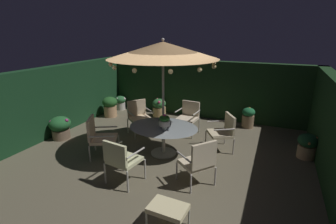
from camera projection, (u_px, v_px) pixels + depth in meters
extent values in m
cube|color=brown|center=(160.00, 159.00, 6.12)|extent=(7.45, 7.38, 0.02)
cube|color=#1A361B|center=(202.00, 89.00, 8.91)|extent=(7.45, 0.30, 1.99)
cube|color=#15371D|center=(46.00, 103.00, 7.16)|extent=(0.30, 7.38, 1.99)
cylinder|color=#BBB1A6|center=(164.00, 153.00, 6.37)|extent=(0.63, 0.63, 0.03)
cylinder|color=#BBB1A6|center=(163.00, 141.00, 6.26)|extent=(0.09, 0.09, 0.70)
ellipsoid|color=gray|center=(163.00, 127.00, 6.15)|extent=(1.72, 1.39, 0.03)
cylinder|color=#B5ADAB|center=(163.00, 106.00, 5.99)|extent=(0.06, 0.06, 2.48)
cone|color=tan|center=(163.00, 50.00, 5.60)|extent=(2.52, 2.52, 0.37)
sphere|color=#B5ADAB|center=(163.00, 40.00, 5.53)|extent=(0.07, 0.07, 0.07)
sphere|color=#F9DB8C|center=(214.00, 67.00, 5.24)|extent=(0.09, 0.09, 0.09)
sphere|color=#F9DB8C|center=(214.00, 63.00, 5.78)|extent=(0.09, 0.09, 0.09)
sphere|color=#F9DB8C|center=(199.00, 60.00, 6.39)|extent=(0.09, 0.09, 0.09)
sphere|color=#F9DB8C|center=(183.00, 59.00, 6.69)|extent=(0.09, 0.09, 0.09)
sphere|color=#F9DB8C|center=(159.00, 59.00, 6.79)|extent=(0.09, 0.09, 0.09)
sphere|color=#F9DB8C|center=(137.00, 59.00, 6.58)|extent=(0.09, 0.09, 0.09)
sphere|color=#F9DB8C|center=(119.00, 62.00, 6.12)|extent=(0.09, 0.09, 0.09)
sphere|color=#F9DB8C|center=(110.00, 64.00, 5.59)|extent=(0.09, 0.09, 0.09)
sphere|color=#F9DB8C|center=(114.00, 68.00, 5.06)|extent=(0.09, 0.09, 0.09)
sphere|color=#F9DB8C|center=(134.00, 71.00, 4.69)|extent=(0.09, 0.09, 0.09)
sphere|color=#F9DB8C|center=(171.00, 72.00, 4.58)|extent=(0.09, 0.09, 0.09)
sphere|color=#F9DB8C|center=(200.00, 70.00, 4.81)|extent=(0.09, 0.09, 0.09)
cylinder|color=beige|center=(164.00, 127.00, 5.96)|extent=(0.12, 0.12, 0.10)
cylinder|color=beige|center=(164.00, 123.00, 5.92)|extent=(0.26, 0.26, 0.12)
ellipsoid|color=#245F23|center=(164.00, 118.00, 5.89)|extent=(0.25, 0.25, 0.15)
sphere|color=#B93487|center=(164.00, 116.00, 5.87)|extent=(0.09, 0.09, 0.09)
cylinder|color=#B9B6A9|center=(192.00, 132.00, 7.16)|extent=(0.04, 0.04, 0.45)
cylinder|color=#B9B6A9|center=(175.00, 128.00, 7.42)|extent=(0.04, 0.04, 0.45)
cylinder|color=#B9B6A9|center=(199.00, 126.00, 7.62)|extent=(0.04, 0.04, 0.45)
cylinder|color=#B9B6A9|center=(182.00, 123.00, 7.87)|extent=(0.04, 0.04, 0.45)
cube|color=beige|center=(187.00, 119.00, 7.44)|extent=(0.59, 0.57, 0.07)
cube|color=beige|center=(191.00, 108.00, 7.58)|extent=(0.54, 0.10, 0.44)
cylinder|color=#B9B6A9|center=(196.00, 113.00, 7.24)|extent=(0.08, 0.52, 0.04)
cylinder|color=#B9B6A9|center=(179.00, 110.00, 7.50)|extent=(0.08, 0.52, 0.04)
cylinder|color=#B5B7A9|center=(154.00, 128.00, 7.41)|extent=(0.04, 0.04, 0.44)
cylinder|color=#B5B7A9|center=(135.00, 132.00, 7.13)|extent=(0.04, 0.04, 0.44)
cylinder|color=#B5B7A9|center=(146.00, 122.00, 7.88)|extent=(0.04, 0.04, 0.44)
cylinder|color=#B5B7A9|center=(128.00, 126.00, 7.61)|extent=(0.04, 0.04, 0.44)
cube|color=beige|center=(140.00, 119.00, 7.43)|extent=(0.80, 0.80, 0.07)
cube|color=beige|center=(137.00, 108.00, 7.57)|extent=(0.40, 0.49, 0.48)
cylinder|color=#B5B7A9|center=(150.00, 110.00, 7.50)|extent=(0.45, 0.36, 0.04)
cylinder|color=#B5B7A9|center=(130.00, 113.00, 7.22)|extent=(0.45, 0.36, 0.04)
cylinder|color=#B8B2A8|center=(119.00, 142.00, 6.52)|extent=(0.04, 0.04, 0.41)
cylinder|color=#B8B2A8|center=(116.00, 153.00, 5.93)|extent=(0.04, 0.04, 0.41)
cylinder|color=#B8B2A8|center=(95.00, 143.00, 6.48)|extent=(0.04, 0.04, 0.41)
cylinder|color=#B8B2A8|center=(90.00, 154.00, 5.89)|extent=(0.04, 0.04, 0.41)
cube|color=beige|center=(104.00, 139.00, 6.13)|extent=(0.80, 0.81, 0.07)
cube|color=beige|center=(91.00, 128.00, 6.02)|extent=(0.33, 0.55, 0.52)
cylinder|color=#B8B2A8|center=(106.00, 127.00, 6.37)|extent=(0.53, 0.30, 0.04)
cylinder|color=#B8B2A8|center=(101.00, 137.00, 5.78)|extent=(0.53, 0.30, 0.04)
cylinder|color=#B5B3A8|center=(123.00, 162.00, 5.50)|extent=(0.04, 0.04, 0.45)
cylinder|color=#B5B3A8|center=(145.00, 169.00, 5.20)|extent=(0.04, 0.04, 0.45)
cylinder|color=#B5B3A8|center=(105.00, 173.00, 5.05)|extent=(0.04, 0.04, 0.45)
cylinder|color=#B5B3A8|center=(128.00, 182.00, 4.76)|extent=(0.04, 0.04, 0.45)
cube|color=beige|center=(125.00, 160.00, 5.05)|extent=(0.64, 0.61, 0.07)
cube|color=beige|center=(115.00, 154.00, 4.76)|extent=(0.56, 0.14, 0.43)
cylinder|color=#B5B3A8|center=(113.00, 146.00, 5.12)|extent=(0.11, 0.53, 0.04)
cylinder|color=#B5B3A8|center=(136.00, 153.00, 4.83)|extent=(0.11, 0.53, 0.04)
cylinder|color=#B5AEA9|center=(177.00, 171.00, 5.19)|extent=(0.04, 0.04, 0.40)
cylinder|color=#B5AEA9|center=(200.00, 164.00, 5.44)|extent=(0.04, 0.04, 0.40)
cylinder|color=#B5AEA9|center=(191.00, 184.00, 4.73)|extent=(0.04, 0.04, 0.40)
cylinder|color=#B5AEA9|center=(215.00, 176.00, 4.99)|extent=(0.04, 0.04, 0.40)
cube|color=beige|center=(196.00, 163.00, 5.02)|extent=(0.76, 0.77, 0.07)
cube|color=beige|center=(204.00, 155.00, 4.71)|extent=(0.39, 0.46, 0.51)
cylinder|color=#B5AEA9|center=(184.00, 157.00, 4.83)|extent=(0.42, 0.35, 0.04)
cylinder|color=#B5AEA9|center=(208.00, 151.00, 5.08)|extent=(0.42, 0.35, 0.04)
cylinder|color=#BBB2A9|center=(213.00, 148.00, 6.18)|extent=(0.04, 0.04, 0.41)
cylinder|color=#BBB2A9|center=(206.00, 138.00, 6.75)|extent=(0.04, 0.04, 0.41)
cylinder|color=#BBB2A9|center=(233.00, 147.00, 6.26)|extent=(0.04, 0.04, 0.41)
cylinder|color=#BBB2A9|center=(225.00, 137.00, 6.83)|extent=(0.04, 0.04, 0.41)
cube|color=beige|center=(220.00, 134.00, 6.43)|extent=(0.76, 0.78, 0.07)
cube|color=beige|center=(230.00, 123.00, 6.39)|extent=(0.35, 0.52, 0.46)
cylinder|color=#BBB2A9|center=(224.00, 130.00, 6.08)|extent=(0.46, 0.30, 0.04)
cylinder|color=#BBB2A9|center=(216.00, 121.00, 6.65)|extent=(0.46, 0.30, 0.04)
cylinder|color=#B2B4A6|center=(158.00, 207.00, 4.19)|extent=(0.03, 0.03, 0.31)
cylinder|color=#B2B4A6|center=(189.00, 217.00, 3.96)|extent=(0.03, 0.03, 0.31)
cylinder|color=#B2B4A6|center=(147.00, 221.00, 3.87)|extent=(0.03, 0.03, 0.31)
cube|color=beige|center=(168.00, 208.00, 3.86)|extent=(0.60, 0.43, 0.08)
cylinder|color=tan|center=(110.00, 111.00, 9.11)|extent=(0.46, 0.46, 0.39)
ellipsoid|color=#235724|center=(110.00, 102.00, 9.00)|extent=(0.53, 0.53, 0.37)
sphere|color=#AC2A83|center=(113.00, 100.00, 8.95)|extent=(0.08, 0.08, 0.08)
sphere|color=#A93489|center=(114.00, 100.00, 9.12)|extent=(0.11, 0.11, 0.11)
sphere|color=#A4307D|center=(107.00, 98.00, 9.03)|extent=(0.07, 0.07, 0.07)
sphere|color=#BB2C75|center=(106.00, 101.00, 8.86)|extent=(0.06, 0.06, 0.06)
cylinder|color=#84694C|center=(248.00, 121.00, 8.05)|extent=(0.37, 0.37, 0.40)
ellipsoid|color=#1D6435|center=(249.00, 112.00, 7.96)|extent=(0.40, 0.40, 0.28)
sphere|color=orange|center=(253.00, 112.00, 7.90)|extent=(0.09, 0.09, 0.09)
sphere|color=orange|center=(250.00, 109.00, 8.06)|extent=(0.09, 0.09, 0.09)
sphere|color=orange|center=(246.00, 110.00, 8.03)|extent=(0.09, 0.09, 0.09)
sphere|color=#E58A46|center=(245.00, 113.00, 7.90)|extent=(0.07, 0.07, 0.07)
sphere|color=#D7803D|center=(250.00, 113.00, 7.82)|extent=(0.08, 0.08, 0.08)
cylinder|color=#7E654D|center=(61.00, 134.00, 7.23)|extent=(0.49, 0.49, 0.27)
ellipsoid|color=#21592B|center=(60.00, 124.00, 7.14)|extent=(0.61, 0.61, 0.42)
sphere|color=#A43174|center=(67.00, 120.00, 7.03)|extent=(0.10, 0.10, 0.10)
sphere|color=#B7438C|center=(66.00, 123.00, 7.24)|extent=(0.10, 0.10, 0.10)
sphere|color=#C03E83|center=(59.00, 118.00, 7.23)|extent=(0.10, 0.10, 0.10)
sphere|color=#B3307D|center=(51.00, 122.00, 7.02)|extent=(0.10, 0.10, 0.10)
sphere|color=#C0297B|center=(56.00, 123.00, 6.97)|extent=(0.07, 0.07, 0.07)
cylinder|color=beige|center=(121.00, 106.00, 9.94)|extent=(0.34, 0.34, 0.28)
ellipsoid|color=#2A6335|center=(120.00, 100.00, 9.86)|extent=(0.41, 0.41, 0.29)
sphere|color=silver|center=(124.00, 99.00, 9.81)|extent=(0.10, 0.10, 0.10)
sphere|color=silver|center=(122.00, 98.00, 9.97)|extent=(0.10, 0.10, 0.10)
sphere|color=silver|center=(118.00, 98.00, 9.86)|extent=(0.08, 0.08, 0.08)
sphere|color=silver|center=(117.00, 99.00, 9.73)|extent=(0.07, 0.07, 0.07)
cylinder|color=tan|center=(306.00, 151.00, 6.11)|extent=(0.41, 0.41, 0.32)
ellipsoid|color=#1A4929|center=(308.00, 141.00, 6.02)|extent=(0.47, 0.47, 0.33)
sphere|color=orange|center=(316.00, 139.00, 5.92)|extent=(0.08, 0.08, 0.08)
sphere|color=#EE7E46|center=(307.00, 136.00, 6.12)|extent=(0.11, 0.11, 0.11)
sphere|color=orange|center=(300.00, 138.00, 6.12)|extent=(0.07, 0.07, 0.07)
sphere|color=orange|center=(309.00, 143.00, 5.85)|extent=(0.10, 0.10, 0.10)
cylinder|color=tan|center=(159.00, 112.00, 9.09)|extent=(0.47, 0.47, 0.35)
ellipsoid|color=#2F6B36|center=(159.00, 104.00, 8.99)|extent=(0.48, 0.48, 0.34)
sphere|color=#E95B77|center=(164.00, 102.00, 8.91)|extent=(0.08, 0.08, 0.08)
sphere|color=#D34E7B|center=(165.00, 103.00, 9.06)|extent=(0.07, 0.07, 0.07)
sphere|color=#E45D6D|center=(157.00, 99.00, 9.11)|extent=(0.08, 0.08, 0.08)
sphere|color=#E45E7A|center=(156.00, 101.00, 9.00)|extent=(0.10, 0.10, 0.10)
sphere|color=#E04572|center=(156.00, 104.00, 8.92)|extent=(0.06, 0.06, 0.06)
sphere|color=#EC4B79|center=(159.00, 102.00, 8.77)|extent=(0.10, 0.10, 0.10)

